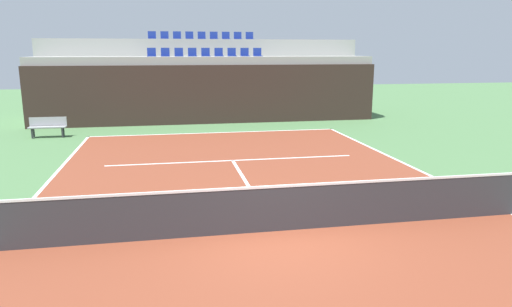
% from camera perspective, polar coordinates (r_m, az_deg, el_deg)
% --- Properties ---
extents(ground_plane, '(80.00, 80.00, 0.00)m').
position_cam_1_polar(ground_plane, '(9.70, 2.48, -9.44)').
color(ground_plane, '#477042').
extents(court_surface, '(11.00, 24.00, 0.01)m').
position_cam_1_polar(court_surface, '(9.70, 2.48, -9.42)').
color(court_surface, brown).
rests_on(court_surface, ground_plane).
extents(baseline_far, '(11.00, 0.10, 0.00)m').
position_cam_1_polar(baseline_far, '(21.12, -4.95, 2.53)').
color(baseline_far, white).
rests_on(baseline_far, court_surface).
extents(sideline_right, '(0.10, 24.00, 0.00)m').
position_cam_1_polar(sideline_right, '(12.10, 28.67, -6.46)').
color(sideline_right, white).
rests_on(sideline_right, court_surface).
extents(service_line_far, '(8.26, 0.10, 0.00)m').
position_cam_1_polar(service_line_far, '(15.72, -2.85, -0.85)').
color(service_line_far, white).
rests_on(service_line_far, court_surface).
extents(centre_service_line, '(0.10, 6.40, 0.00)m').
position_cam_1_polar(centre_service_line, '(12.66, -0.84, -4.11)').
color(centre_service_line, white).
rests_on(centre_service_line, court_surface).
extents(back_wall, '(17.39, 0.30, 2.92)m').
position_cam_1_polar(back_wall, '(23.75, -5.73, 7.13)').
color(back_wall, '#33231E').
rests_on(back_wall, ground_plane).
extents(stands_tier_lower, '(17.39, 2.40, 3.32)m').
position_cam_1_polar(stands_tier_lower, '(25.07, -6.02, 7.86)').
color(stands_tier_lower, '#9E9E99').
rests_on(stands_tier_lower, ground_plane).
extents(stands_tier_upper, '(17.39, 2.40, 4.23)m').
position_cam_1_polar(stands_tier_upper, '(27.43, -6.48, 9.18)').
color(stands_tier_upper, '#9E9E99').
rests_on(stands_tier_upper, ground_plane).
extents(seating_row_lower, '(5.96, 0.44, 0.44)m').
position_cam_1_polar(seating_row_lower, '(25.09, -6.13, 11.94)').
color(seating_row_lower, navy).
rests_on(seating_row_lower, stands_tier_lower).
extents(seating_row_upper, '(5.96, 0.44, 0.44)m').
position_cam_1_polar(seating_row_upper, '(27.50, -6.61, 13.86)').
color(seating_row_upper, navy).
rests_on(seating_row_upper, stands_tier_upper).
extents(tennis_net, '(11.08, 0.08, 1.07)m').
position_cam_1_polar(tennis_net, '(9.52, 2.51, -6.60)').
color(tennis_net, black).
rests_on(tennis_net, court_surface).
extents(player_bench, '(1.50, 0.40, 0.85)m').
position_cam_1_polar(player_bench, '(21.80, -23.98, 3.13)').
color(player_bench, '#99999E').
rests_on(player_bench, ground_plane).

